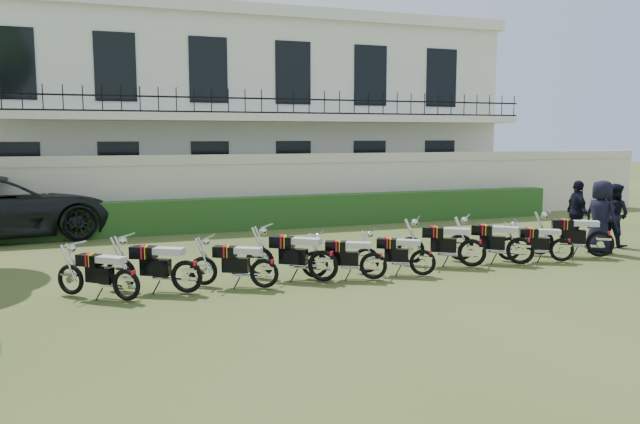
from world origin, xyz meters
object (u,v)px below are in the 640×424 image
at_px(officer_3, 601,217).
at_px(motorcycle_7, 521,244).
at_px(motorcycle_2, 264,266).
at_px(motorcycle_5, 423,256).
at_px(motorcycle_1, 187,268).
at_px(motorcycle_3, 323,258).
at_px(officer_4, 614,215).
at_px(motorcycle_8, 562,244).
at_px(officer_5, 577,212).
at_px(motorcycle_6, 472,246).
at_px(motorcycle_9, 601,237).
at_px(motorcycle_4, 374,259).
at_px(motorcycle_0, 126,277).

bearing_deg(officer_3, motorcycle_7, 91.47).
bearing_deg(motorcycle_2, motorcycle_5, -60.86).
relative_size(motorcycle_1, motorcycle_7, 1.10).
relative_size(motorcycle_3, motorcycle_5, 1.10).
bearing_deg(motorcycle_3, officer_4, -44.43).
xyz_separation_m(motorcycle_3, officer_3, (7.52, 0.65, 0.41)).
bearing_deg(officer_3, motorcycle_8, 100.30).
relative_size(motorcycle_7, officer_5, 0.92).
height_order(motorcycle_6, motorcycle_9, motorcycle_9).
distance_m(motorcycle_2, motorcycle_9, 8.29).
bearing_deg(officer_4, officer_5, 29.97).
bearing_deg(motorcycle_9, motorcycle_8, 127.76).
xyz_separation_m(motorcycle_7, officer_4, (3.86, 1.23, 0.34)).
distance_m(motorcycle_4, motorcycle_9, 6.05).
height_order(motorcycle_0, motorcycle_1, motorcycle_1).
bearing_deg(officer_3, motorcycle_6, 86.23).
distance_m(motorcycle_2, officer_3, 8.80).
distance_m(motorcycle_6, motorcycle_9, 3.50).
height_order(motorcycle_2, officer_5, officer_5).
relative_size(motorcycle_7, motorcycle_9, 0.90).
height_order(motorcycle_1, motorcycle_6, motorcycle_6).
distance_m(motorcycle_4, officer_4, 7.72).
bearing_deg(motorcycle_7, motorcycle_5, 134.83).
bearing_deg(motorcycle_1, officer_5, -49.00).
xyz_separation_m(motorcycle_2, motorcycle_4, (2.25, -0.04, -0.01)).
height_order(motorcycle_2, motorcycle_7, motorcycle_7).
distance_m(motorcycle_3, officer_3, 7.56).
height_order(motorcycle_0, motorcycle_3, motorcycle_3).
relative_size(motorcycle_8, motorcycle_9, 0.89).
bearing_deg(motorcycle_6, motorcycle_4, 130.96).
relative_size(motorcycle_5, officer_3, 0.83).
relative_size(motorcycle_0, motorcycle_6, 0.84).
distance_m(officer_4, officer_5, 0.90).
distance_m(motorcycle_0, motorcycle_7, 8.47).
height_order(motorcycle_6, officer_3, officer_3).
relative_size(motorcycle_3, officer_5, 0.96).
height_order(motorcycle_1, officer_4, officer_4).
bearing_deg(officer_5, motorcycle_5, 126.40).
relative_size(motorcycle_3, motorcycle_4, 1.03).
relative_size(motorcycle_0, motorcycle_7, 0.91).
xyz_separation_m(motorcycle_5, officer_5, (5.86, 2.14, 0.42)).
height_order(motorcycle_3, officer_4, officer_4).
xyz_separation_m(motorcycle_3, officer_4, (8.59, 1.30, 0.33)).
height_order(motorcycle_7, officer_3, officer_3).
relative_size(motorcycle_2, motorcycle_9, 0.91).
distance_m(motorcycle_1, motorcycle_9, 9.72).
distance_m(motorcycle_0, motorcycle_9, 10.80).
distance_m(motorcycle_8, officer_3, 1.87).
relative_size(motorcycle_3, officer_3, 0.91).
distance_m(motorcycle_0, motorcycle_5, 5.86).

